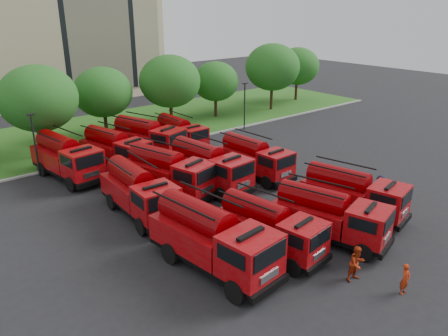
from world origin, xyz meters
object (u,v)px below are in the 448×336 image
at_px(fire_truck_8, 66,157).
at_px(fire_truck_11, 180,133).
at_px(firefighter_4, 166,244).
at_px(firefighter_0, 403,293).
at_px(fire_truck_5, 169,172).
at_px(fire_truck_4, 139,191).
at_px(fire_truck_1, 269,227).
at_px(fire_truck_2, 329,215).
at_px(firefighter_3, 378,199).
at_px(fire_truck_10, 147,138).
at_px(fire_truck_0, 212,238).
at_px(fire_truck_3, 353,193).
at_px(fire_truck_7, 254,158).
at_px(firefighter_2, 380,237).
at_px(fire_truck_9, 115,149).
at_px(firefighter_1, 355,280).
at_px(fire_truck_6, 208,166).
at_px(firefighter_5, 285,171).

bearing_deg(fire_truck_8, fire_truck_11, -3.79).
height_order(fire_truck_8, firefighter_4, fire_truck_8).
bearing_deg(firefighter_0, fire_truck_5, 97.09).
height_order(fire_truck_4, fire_truck_11, fire_truck_4).
relative_size(fire_truck_1, fire_truck_4, 0.93).
distance_m(fire_truck_2, firefighter_3, 7.64).
distance_m(fire_truck_10, fire_truck_11, 3.54).
height_order(fire_truck_0, firefighter_0, fire_truck_0).
bearing_deg(fire_truck_8, fire_truck_3, -64.53).
bearing_deg(firefighter_4, fire_truck_0, 132.68).
distance_m(fire_truck_8, fire_truck_10, 7.67).
relative_size(fire_truck_0, fire_truck_2, 1.10).
relative_size(fire_truck_2, fire_truck_5, 0.94).
relative_size(fire_truck_7, fire_truck_10, 0.88).
relative_size(fire_truck_7, firefighter_4, 4.23).
xyz_separation_m(fire_truck_0, firefighter_2, (9.70, -3.75, -1.75)).
bearing_deg(fire_truck_7, fire_truck_5, 165.75).
bearing_deg(fire_truck_5, fire_truck_9, 79.02).
bearing_deg(fire_truck_11, fire_truck_7, -88.31).
height_order(fire_truck_8, firefighter_3, fire_truck_8).
bearing_deg(fire_truck_10, fire_truck_8, 168.07).
xyz_separation_m(fire_truck_9, fire_truck_10, (3.59, 0.91, 0.09)).
bearing_deg(fire_truck_9, fire_truck_3, -79.13).
bearing_deg(firefighter_0, fire_truck_11, 79.82).
distance_m(fire_truck_3, fire_truck_4, 13.80).
distance_m(fire_truck_4, fire_truck_11, 14.14).
xyz_separation_m(fire_truck_0, fire_truck_10, (6.62, 17.94, -0.06)).
bearing_deg(firefighter_1, firefighter_0, -57.52).
bearing_deg(fire_truck_5, firefighter_3, -58.00).
bearing_deg(fire_truck_0, firefighter_4, 92.58).
height_order(fire_truck_10, firefighter_3, fire_truck_10).
bearing_deg(fire_truck_3, fire_truck_1, 165.77).
bearing_deg(fire_truck_11, fire_truck_0, -120.14).
bearing_deg(fire_truck_7, fire_truck_4, 178.54).
bearing_deg(fire_truck_2, fire_truck_11, 65.54).
height_order(fire_truck_0, firefighter_3, fire_truck_0).
bearing_deg(fire_truck_8, fire_truck_7, -45.73).
height_order(fire_truck_0, fire_truck_7, fire_truck_0).
distance_m(fire_truck_0, fire_truck_1, 3.49).
bearing_deg(fire_truck_0, firefighter_3, -8.71).
relative_size(fire_truck_0, fire_truck_9, 1.07).
distance_m(fire_truck_0, fire_truck_6, 10.82).
distance_m(fire_truck_10, firefighter_4, 16.08).
distance_m(fire_truck_6, fire_truck_10, 9.23).
height_order(fire_truck_10, firefighter_0, fire_truck_10).
xyz_separation_m(fire_truck_1, fire_truck_6, (2.99, 9.38, 0.19)).
distance_m(fire_truck_0, firefighter_5, 15.34).
distance_m(fire_truck_5, fire_truck_11, 10.68).
height_order(fire_truck_3, fire_truck_9, fire_truck_9).
xyz_separation_m(fire_truck_7, fire_truck_10, (-3.94, 9.82, 0.15)).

